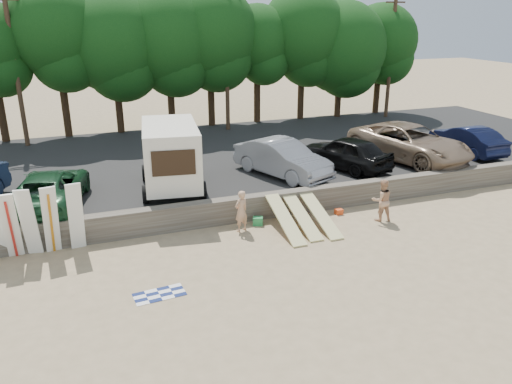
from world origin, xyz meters
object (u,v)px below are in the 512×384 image
at_px(beachgoer_a, 241,211).
at_px(cooler, 258,221).
at_px(box_trailer, 171,154).
at_px(car_5, 467,140).
at_px(car_4, 410,143).
at_px(beachgoer_b, 382,200).
at_px(car_1, 50,188).
at_px(car_3, 346,152).
at_px(car_2, 282,158).

xyz_separation_m(beachgoer_a, cooler, (0.79, 0.32, -0.65)).
xyz_separation_m(box_trailer, cooler, (2.67, -3.37, -2.12)).
bearing_deg(car_5, cooler, 14.75).
distance_m(box_trailer, beachgoer_a, 4.39).
relative_size(car_4, cooler, 17.16).
distance_m(beachgoer_b, cooler, 5.00).
bearing_deg(car_1, car_4, -166.47).
bearing_deg(car_1, box_trailer, -164.82).
relative_size(car_3, beachgoer_a, 2.89).
height_order(car_1, beachgoer_b, car_1).
relative_size(box_trailer, car_1, 0.90).
bearing_deg(box_trailer, car_5, 9.02).
height_order(car_5, beachgoer_a, car_5).
xyz_separation_m(box_trailer, beachgoer_b, (7.46, -4.64, -1.41)).
relative_size(car_4, beachgoer_a, 4.00).
relative_size(car_5, beachgoer_b, 2.62).
distance_m(car_2, car_5, 10.86).
height_order(car_1, car_2, car_2).
xyz_separation_m(car_3, car_4, (3.81, 0.17, 0.10)).
bearing_deg(beachgoer_b, box_trailer, -21.99).
bearing_deg(cooler, car_2, 76.53).
xyz_separation_m(beachgoer_b, cooler, (-4.79, 1.27, -0.70)).
xyz_separation_m(box_trailer, car_4, (12.31, 0.29, -0.67)).
bearing_deg(box_trailer, beachgoer_a, -55.15).
height_order(box_trailer, car_4, box_trailer).
height_order(car_4, beachgoer_b, car_4).
xyz_separation_m(car_3, cooler, (-5.83, -3.49, -1.34)).
xyz_separation_m(car_4, beachgoer_a, (-10.43, -3.98, -0.79)).
bearing_deg(cooler, beachgoer_a, -135.88).
distance_m(car_1, car_3, 13.38).
bearing_deg(car_4, beachgoer_b, -150.21).
relative_size(car_1, car_3, 1.11).
height_order(car_3, beachgoer_a, car_3).
relative_size(car_1, beachgoer_b, 3.03).
distance_m(car_3, beachgoer_a, 7.67).
relative_size(car_3, beachgoer_b, 2.73).
distance_m(box_trailer, beachgoer_b, 8.90).
bearing_deg(beachgoer_a, cooler, 179.48).
distance_m(car_4, car_5, 3.71).
bearing_deg(beachgoer_a, beachgoer_b, 147.84).
relative_size(car_4, car_5, 1.45).
relative_size(beachgoer_a, beachgoer_b, 0.95).
xyz_separation_m(car_1, car_4, (17.18, 0.60, 0.18)).
bearing_deg(cooler, car_5, 37.54).
bearing_deg(beachgoer_a, car_2, -153.35).
bearing_deg(car_3, car_5, 159.14).
bearing_deg(car_5, car_4, -0.45).
relative_size(car_1, cooler, 13.73).
xyz_separation_m(car_2, cooler, (-2.49, -3.48, -1.37)).
bearing_deg(car_2, car_5, -21.48).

